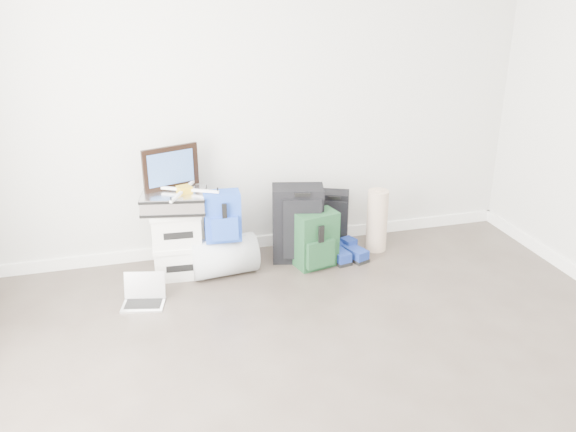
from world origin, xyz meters
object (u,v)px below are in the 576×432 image
object	(u,v)px
briefcase	(174,201)
duffel_bag	(224,256)
large_suitcase	(298,224)
carry_on	(330,219)
laptop	(144,296)
boxes_stack	(177,242)

from	to	relation	value
briefcase	duffel_bag	world-z (taller)	briefcase
large_suitcase	carry_on	size ratio (longest dim) A/B	1.30
laptop	boxes_stack	bearing A→B (deg)	66.02
duffel_bag	large_suitcase	distance (m)	0.66
duffel_bag	large_suitcase	bearing A→B (deg)	3.27
briefcase	laptop	distance (m)	0.75
briefcase	carry_on	distance (m)	1.39
carry_on	laptop	distance (m)	1.73
duffel_bag	laptop	bearing A→B (deg)	-161.23
duffel_bag	laptop	xyz separation A→B (m)	(-0.64, -0.29, -0.11)
large_suitcase	duffel_bag	bearing A→B (deg)	-157.31
briefcase	carry_on	xyz separation A→B (m)	(1.33, 0.20, -0.37)
laptop	large_suitcase	bearing A→B (deg)	30.42
boxes_stack	carry_on	world-z (taller)	boxes_stack
boxes_stack	duffel_bag	distance (m)	0.38
carry_on	laptop	size ratio (longest dim) A/B	1.45
large_suitcase	laptop	bearing A→B (deg)	-149.22
boxes_stack	briefcase	bearing A→B (deg)	94.00
duffel_bag	carry_on	distance (m)	1.03
boxes_stack	laptop	distance (m)	0.54
briefcase	duffel_bag	distance (m)	0.58
duffel_bag	large_suitcase	xyz separation A→B (m)	(0.63, 0.10, 0.16)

